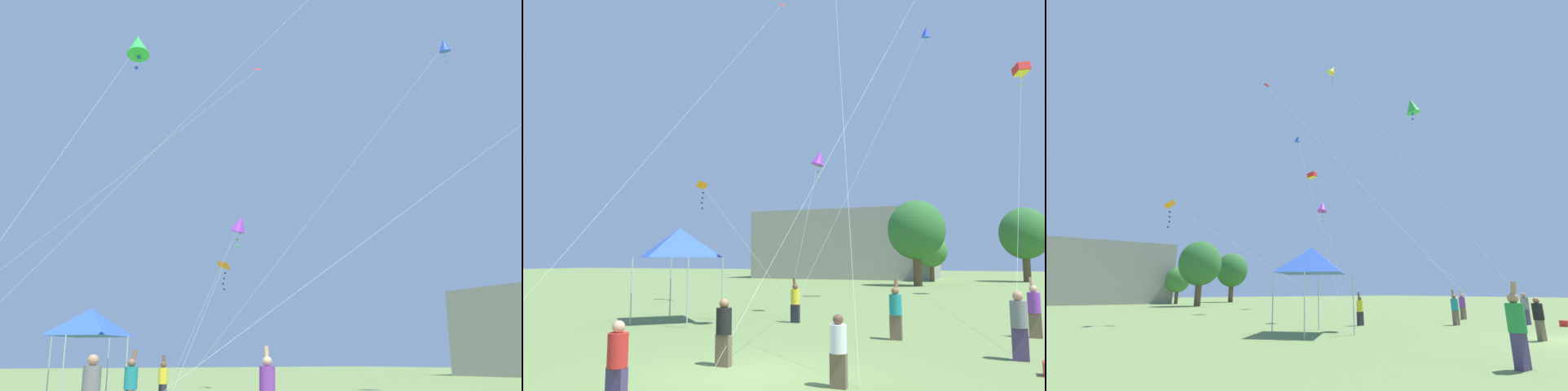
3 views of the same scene
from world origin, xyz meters
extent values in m
cube|color=gray|center=(-13.97, 58.06, 4.57)|extent=(23.90, 11.35, 9.14)
cylinder|color=brown|center=(8.42, 54.40, 1.59)|extent=(0.83, 0.83, 3.17)
ellipsoid|color=#2D662D|center=(8.42, 54.40, 5.58)|extent=(5.68, 5.11, 5.96)
cylinder|color=brown|center=(-1.76, 51.14, 1.02)|extent=(0.54, 0.54, 2.03)
ellipsoid|color=#387533|center=(-1.76, 51.14, 3.58)|extent=(3.64, 3.28, 3.82)
cylinder|color=brown|center=(-1.87, 40.41, 1.55)|extent=(0.82, 0.82, 3.10)
ellipsoid|color=#2D662D|center=(-1.87, 40.41, 5.46)|extent=(5.55, 5.00, 5.83)
cylinder|color=#B7B7BC|center=(-8.30, 6.15, 1.33)|extent=(0.05, 0.05, 2.67)
cylinder|color=#B7B7BC|center=(-5.63, 6.15, 1.33)|extent=(0.05, 0.05, 2.67)
cylinder|color=#B7B7BC|center=(-8.30, 8.82, 1.33)|extent=(0.05, 0.05, 2.67)
cylinder|color=#B7B7BC|center=(-5.63, 8.82, 1.33)|extent=(0.05, 0.05, 2.67)
pyramid|color=blue|center=(-6.96, 7.48, 3.28)|extent=(2.96, 2.96, 1.23)
cube|color=red|center=(6.48, 2.50, 0.16)|extent=(0.52, 0.39, 0.31)
cube|color=brown|center=(6.44, 8.50, 0.41)|extent=(0.39, 0.21, 0.82)
cylinder|color=purple|center=(6.44, 8.50, 1.15)|extent=(0.41, 0.41, 0.67)
sphere|color=tan|center=(6.44, 8.50, 1.60)|extent=(0.26, 0.26, 0.26)
cylinder|color=tan|center=(6.41, 8.50, 1.71)|extent=(0.18, 0.13, 0.58)
cube|color=#282833|center=(-2.41, 9.23, 0.37)|extent=(0.36, 0.20, 0.74)
cylinder|color=yellow|center=(-2.41, 9.23, 1.05)|extent=(0.37, 0.37, 0.61)
sphere|color=brown|center=(-2.41, 9.23, 1.46)|extent=(0.23, 0.23, 0.23)
cylinder|color=brown|center=(-2.44, 9.25, 1.55)|extent=(0.21, 0.17, 0.53)
cube|color=#473860|center=(-7.00, -1.52, 0.43)|extent=(0.41, 0.23, 0.86)
cylinder|color=#288E3D|center=(-7.00, -1.52, 1.21)|extent=(0.43, 0.43, 0.71)
sphere|color=tan|center=(-7.00, -1.52, 1.69)|extent=(0.27, 0.27, 0.27)
cylinder|color=tan|center=(-6.98, -1.54, 1.80)|extent=(0.22, 0.24, 0.61)
cube|color=brown|center=(2.25, 6.31, 0.40)|extent=(0.38, 0.21, 0.79)
cylinder|color=teal|center=(2.25, 6.31, 1.12)|extent=(0.40, 0.40, 0.66)
sphere|color=#896042|center=(2.25, 6.31, 1.56)|extent=(0.25, 0.25, 0.25)
cylinder|color=#896042|center=(2.26, 6.35, 1.66)|extent=(0.19, 0.23, 0.57)
cube|color=#473860|center=(5.83, 4.13, 0.42)|extent=(0.40, 0.22, 0.83)
cylinder|color=slate|center=(5.83, 4.13, 1.18)|extent=(0.42, 0.42, 0.69)
sphere|color=tan|center=(5.83, 4.13, 1.64)|extent=(0.26, 0.26, 0.26)
cube|color=brown|center=(-0.90, 0.59, 0.38)|extent=(0.37, 0.20, 0.77)
cylinder|color=black|center=(-0.90, 0.59, 1.08)|extent=(0.39, 0.39, 0.63)
sphere|color=#896042|center=(-0.90, 0.59, 1.51)|extent=(0.24, 0.24, 0.24)
cylinder|color=silver|center=(1.47, 3.17, 6.68)|extent=(2.45, 6.70, 13.36)
cone|color=green|center=(0.25, 6.52, 13.36)|extent=(1.36, 1.20, 1.19)
sphere|color=blue|center=(0.32, 6.56, 12.80)|extent=(0.14, 0.14, 0.14)
sphere|color=blue|center=(0.22, 6.52, 12.41)|extent=(0.14, 0.14, 0.14)
cylinder|color=silver|center=(2.44, 10.67, 13.41)|extent=(6.66, 21.17, 26.83)
cone|color=yellow|center=(5.76, 21.24, 26.82)|extent=(1.18, 1.05, 1.33)
sphere|color=red|center=(5.76, 21.20, 26.29)|extent=(0.13, 0.13, 0.13)
sphere|color=red|center=(5.81, 21.32, 25.92)|extent=(0.13, 0.13, 0.13)
sphere|color=red|center=(5.72, 21.31, 25.56)|extent=(0.13, 0.13, 0.13)
sphere|color=red|center=(5.77, 21.31, 25.19)|extent=(0.13, 0.13, 0.13)
cylinder|color=silver|center=(-6.84, 12.97, 3.62)|extent=(9.64, 7.36, 7.24)
pyramid|color=orange|center=(-11.67, 16.67, 7.28)|extent=(0.69, 0.89, 0.55)
sphere|color=black|center=(-11.59, 16.73, 6.76)|extent=(0.12, 0.12, 0.12)
sphere|color=black|center=(-11.59, 16.66, 6.44)|extent=(0.12, 0.12, 0.12)
sphere|color=black|center=(-11.59, 16.58, 6.11)|extent=(0.12, 0.12, 0.12)
sphere|color=black|center=(-11.61, 16.68, 5.78)|extent=(0.12, 0.12, 0.12)
cylinder|color=silver|center=(6.65, 16.34, 8.05)|extent=(1.90, 23.50, 16.11)
cube|color=red|center=(7.60, 28.09, 16.10)|extent=(1.30, 1.38, 0.80)
cube|color=yellow|center=(7.60, 28.09, 15.79)|extent=(1.16, 1.25, 0.26)
sphere|color=yellow|center=(7.58, 28.06, 15.42)|extent=(0.17, 0.17, 0.17)
sphere|color=yellow|center=(7.52, 28.13, 14.94)|extent=(0.17, 0.17, 0.17)
cylinder|color=silver|center=(-0.63, 16.08, 8.72)|extent=(4.72, 12.59, 17.45)
cone|color=blue|center=(1.73, 22.37, 17.45)|extent=(0.68, 0.75, 0.78)
sphere|color=#2DBCD1|center=(1.77, 22.33, 17.06)|extent=(0.09, 0.09, 0.09)
sphere|color=#2DBCD1|center=(1.75, 22.36, 16.80)|extent=(0.09, 0.09, 0.09)
sphere|color=#2DBCD1|center=(1.67, 22.44, 16.54)|extent=(0.09, 0.09, 0.09)
cylinder|color=silver|center=(-6.23, 6.86, 8.76)|extent=(1.18, 17.21, 17.51)
pyramid|color=red|center=(-5.63, 15.45, 17.54)|extent=(0.50, 0.60, 0.38)
sphere|color=#2DBCD1|center=(-5.61, 15.40, 17.21)|extent=(0.07, 0.07, 0.07)
sphere|color=#2DBCD1|center=(-5.61, 15.45, 17.01)|extent=(0.07, 0.07, 0.07)
cylinder|color=silver|center=(-2.68, 11.00, 3.77)|extent=(0.47, 3.21, 7.54)
cone|color=purple|center=(-2.45, 12.60, 7.53)|extent=(0.96, 0.92, 0.94)
sphere|color=green|center=(-2.43, 12.63, 7.11)|extent=(0.10, 0.10, 0.10)
sphere|color=green|center=(-2.53, 12.53, 6.82)|extent=(0.10, 0.10, 0.10)
sphere|color=green|center=(-2.47, 12.54, 6.53)|extent=(0.10, 0.10, 0.10)
camera|label=1|loc=(19.79, 0.20, 1.64)|focal=40.00mm
camera|label=2|loc=(5.40, -10.63, 2.60)|focal=35.00mm
camera|label=3|loc=(-16.62, -6.21, 1.86)|focal=24.00mm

